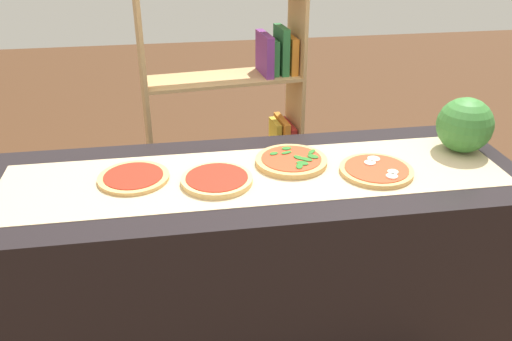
{
  "coord_description": "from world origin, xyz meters",
  "views": [
    {
      "loc": [
        -0.28,
        -1.78,
        1.9
      ],
      "look_at": [
        0.0,
        0.0,
        0.98
      ],
      "focal_mm": 38.16,
      "sensor_mm": 36.0,
      "label": 1
    }
  ],
  "objects": [
    {
      "name": "pizza_plain_1",
      "position": [
        -0.15,
        -0.04,
        0.97
      ],
      "size": [
        0.26,
        0.26,
        0.02
      ],
      "color": "#DBB26B",
      "rests_on": "parchment_paper"
    },
    {
      "name": "pizza_mozzarella_3",
      "position": [
        0.45,
        -0.05,
        0.97
      ],
      "size": [
        0.28,
        0.28,
        0.03
      ],
      "color": "tan",
      "rests_on": "parchment_paper"
    },
    {
      "name": "bookshelf",
      "position": [
        0.1,
        1.1,
        0.68
      ],
      "size": [
        0.9,
        0.38,
        1.5
      ],
      "color": "tan",
      "rests_on": "ground_plane"
    },
    {
      "name": "counter",
      "position": [
        0.0,
        0.0,
        0.48
      ],
      "size": [
        2.03,
        0.71,
        0.96
      ],
      "primitive_type": "cube",
      "color": "black",
      "rests_on": "ground_plane"
    },
    {
      "name": "parchment_paper",
      "position": [
        0.0,
        0.0,
        0.96
      ],
      "size": [
        1.87,
        0.45,
        0.0
      ],
      "primitive_type": "cube",
      "color": "tan",
      "rests_on": "counter"
    },
    {
      "name": "pizza_plain_0",
      "position": [
        -0.45,
        0.03,
        0.97
      ],
      "size": [
        0.26,
        0.26,
        0.02
      ],
      "color": "tan",
      "rests_on": "parchment_paper"
    },
    {
      "name": "pizza_spinach_2",
      "position": [
        0.15,
        0.07,
        0.97
      ],
      "size": [
        0.28,
        0.28,
        0.03
      ],
      "color": "tan",
      "rests_on": "parchment_paper"
    },
    {
      "name": "watermelon",
      "position": [
        0.86,
        0.09,
        1.07
      ],
      "size": [
        0.22,
        0.22,
        0.22
      ],
      "primitive_type": "sphere",
      "color": "#387A33",
      "rests_on": "counter"
    }
  ]
}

